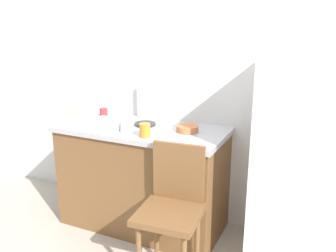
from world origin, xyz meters
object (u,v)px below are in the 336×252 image
object	(u,v)px
terracotta_bowl	(188,129)
cup_red	(104,112)
cup_orange	(145,130)
refrigerator	(300,166)
dish_tray	(110,123)
cup_white	(125,126)
hotplate	(145,124)
chair	(172,206)

from	to	relation	value
terracotta_bowl	cup_red	xyz separation A→B (m)	(-0.85, 0.13, 0.01)
cup_orange	cup_red	bearing A→B (deg)	148.70
refrigerator	cup_red	distance (m)	1.69
terracotta_bowl	cup_red	distance (m)	0.86
dish_tray	cup_orange	world-z (taller)	cup_orange
cup_red	cup_white	bearing A→B (deg)	-38.02
hotplate	refrigerator	bearing A→B (deg)	-3.17
refrigerator	cup_orange	world-z (taller)	refrigerator
terracotta_bowl	hotplate	distance (m)	0.37
refrigerator	hotplate	bearing A→B (deg)	176.83
dish_tray	cup_red	size ratio (longest dim) A/B	3.98
cup_orange	cup_white	xyz separation A→B (m)	(-0.20, 0.05, -0.00)
cup_orange	terracotta_bowl	bearing A→B (deg)	46.85
refrigerator	terracotta_bowl	distance (m)	0.83
hotplate	chair	bearing A→B (deg)	-47.10
cup_red	cup_white	distance (m)	0.54
cup_orange	cup_red	size ratio (longest dim) A/B	1.40
hotplate	cup_red	xyz separation A→B (m)	(-0.47, 0.11, 0.03)
dish_tray	cup_white	xyz separation A→B (m)	(0.19, -0.08, 0.02)
dish_tray	chair	bearing A→B (deg)	-27.15
hotplate	cup_red	distance (m)	0.49
refrigerator	dish_tray	size ratio (longest dim) A/B	5.31
cup_white	dish_tray	bearing A→B (deg)	157.29
refrigerator	cup_red	bearing A→B (deg)	173.96
cup_red	terracotta_bowl	bearing A→B (deg)	-8.65
terracotta_bowl	hotplate	world-z (taller)	terracotta_bowl
cup_orange	cup_white	world-z (taller)	cup_orange
refrigerator	cup_red	size ratio (longest dim) A/B	21.17
refrigerator	chair	world-z (taller)	refrigerator
refrigerator	terracotta_bowl	size ratio (longest dim) A/B	8.89
terracotta_bowl	cup_red	world-z (taller)	cup_red
cup_orange	cup_red	distance (m)	0.72
chair	cup_red	size ratio (longest dim) A/B	12.66
refrigerator	cup_white	size ratio (longest dim) A/B	15.65
terracotta_bowl	cup_white	size ratio (longest dim) A/B	1.76
cup_white	chair	bearing A→B (deg)	-28.69
chair	cup_red	distance (m)	1.20
chair	dish_tray	size ratio (longest dim) A/B	3.18
cup_white	cup_red	bearing A→B (deg)	141.98
chair	cup_red	bearing A→B (deg)	142.46
chair	cup_white	bearing A→B (deg)	146.87
dish_tray	cup_white	distance (m)	0.21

